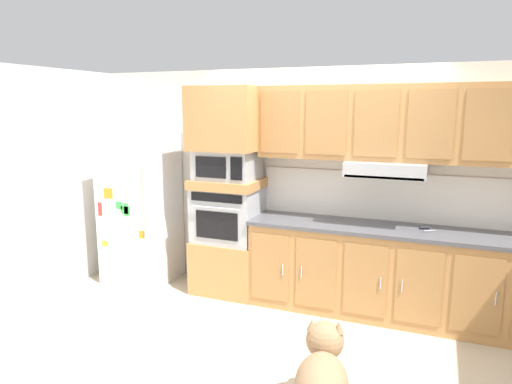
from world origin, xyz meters
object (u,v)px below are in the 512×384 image
built_in_oven (228,214)px  dog (322,376)px  microwave (228,165)px  screwdriver (425,228)px  refrigerator (141,209)px

built_in_oven → dog: 2.58m
microwave → screwdriver: bearing=1.4°
built_in_oven → microwave: microwave is taller
microwave → dog: size_ratio=0.64×
screwdriver → refrigerator: bearing=-177.9°
microwave → built_in_oven: bearing=179.2°
built_in_oven → refrigerator: bearing=-176.6°
microwave → refrigerator: bearing=-176.6°
built_in_oven → dog: bearing=-51.7°
refrigerator → dog: 3.34m
screwdriver → dog: (-0.50, -2.04, -0.48)m
built_in_oven → microwave: (0.00, -0.00, 0.56)m
built_in_oven → microwave: size_ratio=1.09×
dog → microwave: bearing=27.8°
refrigerator → dog: (2.70, -1.92, -0.43)m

